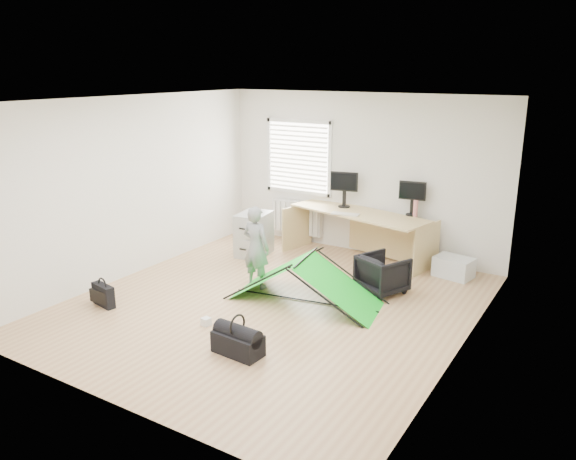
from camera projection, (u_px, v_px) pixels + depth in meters
The scene contains 18 objects.
ground at pixel (273, 304), 7.59m from camera, with size 5.50×5.50×0.00m, color tan.
back_wall at pixel (361, 174), 9.46m from camera, with size 5.00×0.02×2.70m, color silver.
window at pixel (298, 157), 9.98m from camera, with size 1.20×0.06×1.20m, color silver.
radiator at pixel (297, 217), 10.25m from camera, with size 1.00×0.12×0.60m, color silver.
desk at pixel (358, 236), 9.29m from camera, with size 2.37×0.75×0.81m, color tan.
filing_cabinet at pixel (254, 234), 9.51m from camera, with size 0.47×0.63×0.73m, color #A6A9AB.
monitor_left at pixel (344, 194), 9.45m from camera, with size 0.46×0.10×0.44m, color black.
monitor_right at pixel (412, 203), 8.92m from camera, with size 0.42×0.09×0.41m, color black.
keyboard at pixel (345, 214), 9.01m from camera, with size 0.45×0.15×0.02m, color beige.
thermos at pixel (416, 208), 8.87m from camera, with size 0.07×0.07×0.26m, color #CE7573.
office_chair at pixel (383, 274), 7.93m from camera, with size 0.59×0.60×0.55m, color black.
person at pixel (256, 247), 8.04m from camera, with size 0.44×0.29×1.21m, color slate.
kite at pixel (306, 280), 7.59m from camera, with size 2.05×0.89×0.64m, color #12C723, non-canonical shape.
storage_crate at pixel (454, 267), 8.55m from camera, with size 0.55×0.39×0.31m, color silver.
tote_bag at pixel (299, 232), 10.26m from camera, with size 0.31×0.13×0.36m, color teal.
laptop_bag at pixel (103, 295), 7.51m from camera, with size 0.40×0.12×0.30m, color black.
white_box at pixel (206, 322), 6.96m from camera, with size 0.10×0.10×0.10m, color silver.
duffel_bag at pixel (238, 344), 6.25m from camera, with size 0.57×0.29×0.25m, color black.
Camera 1 is at (3.85, -5.86, 3.08)m, focal length 35.00 mm.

